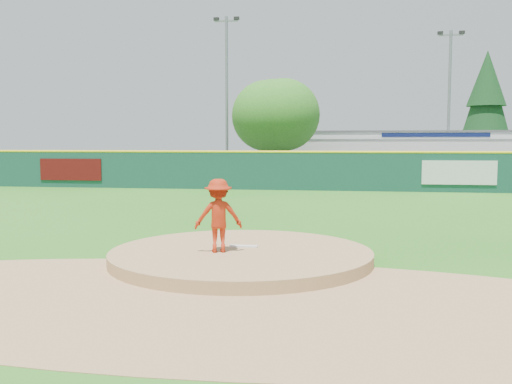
% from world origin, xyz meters
% --- Properties ---
extents(ground, '(120.00, 120.00, 0.00)m').
position_xyz_m(ground, '(0.00, 0.00, 0.00)').
color(ground, '#286B19').
rests_on(ground, ground).
extents(pitchers_mound, '(5.50, 5.50, 0.50)m').
position_xyz_m(pitchers_mound, '(0.00, 0.00, 0.00)').
color(pitchers_mound, '#9E774C').
rests_on(pitchers_mound, ground).
extents(pitching_rubber, '(0.60, 0.15, 0.04)m').
position_xyz_m(pitching_rubber, '(0.00, 0.30, 0.27)').
color(pitching_rubber, white).
rests_on(pitching_rubber, pitchers_mound).
extents(infield_dirt_arc, '(15.40, 15.40, 0.01)m').
position_xyz_m(infield_dirt_arc, '(0.00, -3.00, 0.01)').
color(infield_dirt_arc, '#9E774C').
rests_on(infield_dirt_arc, ground).
extents(parking_lot, '(44.00, 16.00, 0.02)m').
position_xyz_m(parking_lot, '(0.00, 27.00, 0.01)').
color(parking_lot, '#38383A').
rests_on(parking_lot, ground).
extents(pitcher, '(1.09, 0.81, 1.51)m').
position_xyz_m(pitcher, '(-0.42, -0.29, 1.01)').
color(pitcher, '#AC260E').
rests_on(pitcher, pitchers_mound).
extents(van, '(5.02, 3.21, 1.29)m').
position_xyz_m(van, '(6.10, 25.50, 0.66)').
color(van, white).
rests_on(van, parking_lot).
extents(pool_building_grp, '(15.20, 8.20, 3.31)m').
position_xyz_m(pool_building_grp, '(6.00, 31.99, 1.66)').
color(pool_building_grp, silver).
rests_on(pool_building_grp, ground).
extents(fence_banners, '(24.27, 0.04, 1.20)m').
position_xyz_m(fence_banners, '(-2.61, 17.92, 1.00)').
color(fence_banners, '#530C0B').
rests_on(fence_banners, ground).
extents(playground_slide, '(0.88, 2.48, 1.37)m').
position_xyz_m(playground_slide, '(-13.21, 21.47, 0.69)').
color(playground_slide, blue).
rests_on(playground_slide, ground).
extents(outfield_fence, '(40.00, 0.14, 2.07)m').
position_xyz_m(outfield_fence, '(0.00, 18.00, 1.09)').
color(outfield_fence, '#133F34').
rests_on(outfield_fence, ground).
extents(deciduous_tree, '(5.60, 5.60, 7.36)m').
position_xyz_m(deciduous_tree, '(-2.00, 25.00, 4.55)').
color(deciduous_tree, '#382314').
rests_on(deciduous_tree, ground).
extents(conifer_tree, '(4.40, 4.40, 9.50)m').
position_xyz_m(conifer_tree, '(13.00, 36.00, 5.54)').
color(conifer_tree, '#382314').
rests_on(conifer_tree, ground).
extents(light_pole_left, '(1.75, 0.25, 11.00)m').
position_xyz_m(light_pole_left, '(-6.00, 27.00, 6.05)').
color(light_pole_left, gray).
rests_on(light_pole_left, ground).
extents(light_pole_right, '(1.75, 0.25, 10.00)m').
position_xyz_m(light_pole_right, '(9.00, 29.00, 5.54)').
color(light_pole_right, gray).
rests_on(light_pole_right, ground).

